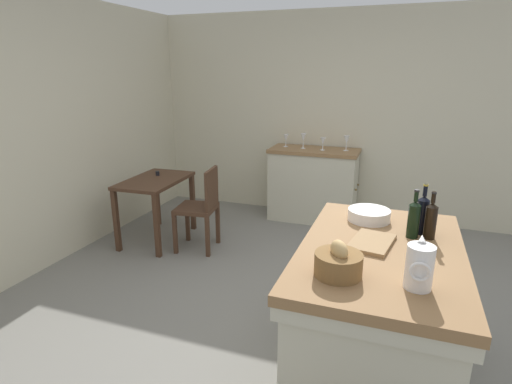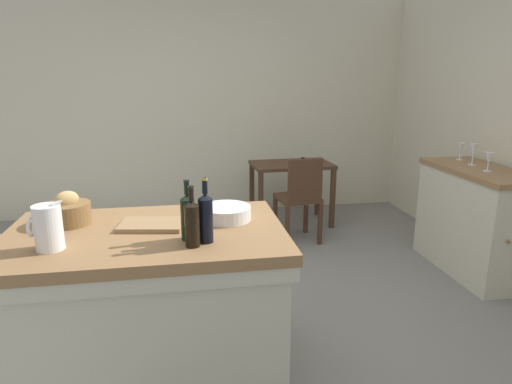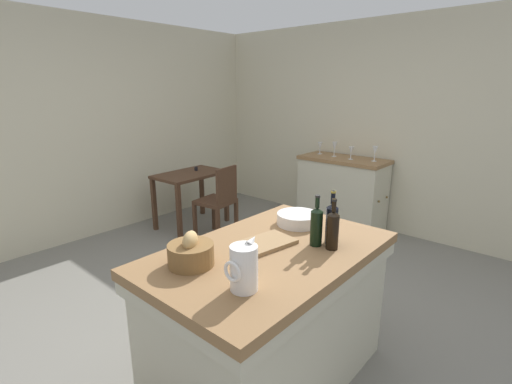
# 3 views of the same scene
# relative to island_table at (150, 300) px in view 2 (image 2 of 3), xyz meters

# --- Properties ---
(ground_plane) EXTENTS (6.76, 6.76, 0.00)m
(ground_plane) POSITION_rel_island_table_xyz_m (0.44, 0.62, -0.48)
(ground_plane) COLOR slate
(wall_back) EXTENTS (5.32, 0.12, 2.60)m
(wall_back) POSITION_rel_island_table_xyz_m (0.44, 3.22, 0.82)
(wall_back) COLOR beige
(wall_back) RESTS_ON ground
(island_table) EXTENTS (1.48, 0.92, 0.89)m
(island_table) POSITION_rel_island_table_xyz_m (0.00, 0.00, 0.00)
(island_table) COLOR olive
(island_table) RESTS_ON ground
(side_cabinet) EXTENTS (0.52, 1.12, 0.93)m
(side_cabinet) POSITION_rel_island_table_xyz_m (2.70, 0.99, -0.01)
(side_cabinet) COLOR olive
(side_cabinet) RESTS_ON ground
(writing_desk) EXTENTS (0.92, 0.59, 0.77)m
(writing_desk) POSITION_rel_island_table_xyz_m (1.44, 2.51, 0.13)
(writing_desk) COLOR #472D1E
(writing_desk) RESTS_ON ground
(wooden_chair) EXTENTS (0.45, 0.45, 0.90)m
(wooden_chair) POSITION_rel_island_table_xyz_m (1.38, 1.91, 0.01)
(wooden_chair) COLOR #472D1E
(wooden_chair) RESTS_ON ground
(pitcher) EXTENTS (0.17, 0.13, 0.26)m
(pitcher) POSITION_rel_island_table_xyz_m (-0.43, -0.19, 0.52)
(pitcher) COLOR white
(pitcher) RESTS_ON island_table
(wash_bowl) EXTENTS (0.29, 0.29, 0.08)m
(wash_bowl) POSITION_rel_island_table_xyz_m (0.44, 0.12, 0.45)
(wash_bowl) COLOR white
(wash_bowl) RESTS_ON island_table
(bread_basket) EXTENTS (0.24, 0.24, 0.19)m
(bread_basket) POSITION_rel_island_table_xyz_m (-0.43, 0.19, 0.48)
(bread_basket) COLOR brown
(bread_basket) RESTS_ON island_table
(cutting_board) EXTENTS (0.37, 0.28, 0.02)m
(cutting_board) POSITION_rel_island_table_xyz_m (0.03, 0.06, 0.42)
(cutting_board) COLOR #99754C
(cutting_board) RESTS_ON island_table
(wine_bottle_dark) EXTENTS (0.07, 0.07, 0.33)m
(wine_bottle_dark) POSITION_rel_island_table_xyz_m (0.31, -0.22, 0.54)
(wine_bottle_dark) COLOR black
(wine_bottle_dark) RESTS_ON island_table
(wine_bottle_amber) EXTENTS (0.07, 0.07, 0.31)m
(wine_bottle_amber) POSITION_rel_island_table_xyz_m (0.22, -0.17, 0.53)
(wine_bottle_amber) COLOR black
(wine_bottle_amber) RESTS_ON island_table
(wine_bottle_green) EXTENTS (0.07, 0.07, 0.30)m
(wine_bottle_green) POSITION_rel_island_table_xyz_m (0.24, -0.26, 0.53)
(wine_bottle_green) COLOR black
(wine_bottle_green) RESTS_ON island_table
(wine_glass_left) EXTENTS (0.07, 0.07, 0.16)m
(wine_glass_left) POSITION_rel_island_table_xyz_m (2.67, 0.88, 0.56)
(wine_glass_left) COLOR white
(wine_glass_left) RESTS_ON side_cabinet
(wine_glass_middle) EXTENTS (0.07, 0.07, 0.19)m
(wine_glass_middle) POSITION_rel_island_table_xyz_m (2.71, 1.14, 0.58)
(wine_glass_middle) COLOR white
(wine_glass_middle) RESTS_ON side_cabinet
(wine_glass_right) EXTENTS (0.07, 0.07, 0.16)m
(wine_glass_right) POSITION_rel_island_table_xyz_m (2.75, 1.37, 0.56)
(wine_glass_right) COLOR white
(wine_glass_right) RESTS_ON side_cabinet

